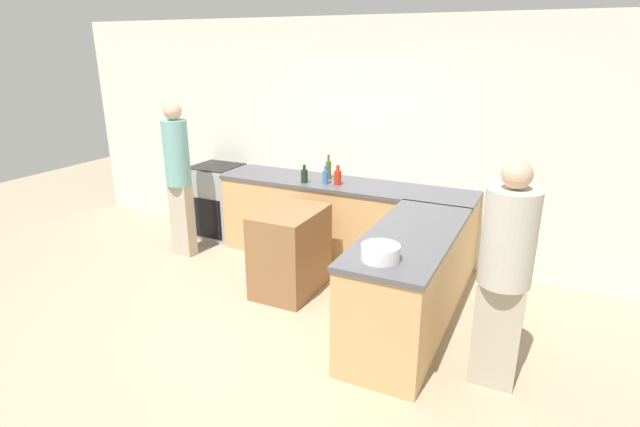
# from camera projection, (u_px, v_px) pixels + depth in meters

# --- Properties ---
(ground_plane) EXTENTS (14.00, 14.00, 0.00)m
(ground_plane) POSITION_uv_depth(u_px,v_px,m) (268.00, 327.00, 4.45)
(ground_plane) COLOR tan
(wall_back) EXTENTS (8.00, 0.06, 2.70)m
(wall_back) POSITION_uv_depth(u_px,v_px,m) (356.00, 140.00, 5.77)
(wall_back) COLOR silver
(wall_back) RESTS_ON ground_plane
(counter_back) EXTENTS (2.94, 0.68, 0.92)m
(counter_back) POSITION_uv_depth(u_px,v_px,m) (343.00, 221.00, 5.75)
(counter_back) COLOR tan
(counter_back) RESTS_ON ground_plane
(counter_peninsula) EXTENTS (0.69, 1.81, 0.92)m
(counter_peninsula) POSITION_uv_depth(u_px,v_px,m) (408.00, 283.00, 4.25)
(counter_peninsula) COLOR tan
(counter_peninsula) RESTS_ON ground_plane
(range_oven) EXTENTS (0.62, 0.62, 0.94)m
(range_oven) POSITION_uv_depth(u_px,v_px,m) (218.00, 201.00, 6.50)
(range_oven) COLOR #99999E
(range_oven) RESTS_ON ground_plane
(island_table) EXTENTS (0.55, 0.80, 0.85)m
(island_table) POSITION_uv_depth(u_px,v_px,m) (290.00, 251.00, 5.01)
(island_table) COLOR brown
(island_table) RESTS_ON ground_plane
(mixing_bowl) EXTENTS (0.28, 0.28, 0.11)m
(mixing_bowl) POSITION_uv_depth(u_px,v_px,m) (380.00, 252.00, 3.58)
(mixing_bowl) COLOR white
(mixing_bowl) RESTS_ON counter_peninsula
(hot_sauce_bottle) EXTENTS (0.08, 0.08, 0.22)m
(hot_sauce_bottle) POSITION_uv_depth(u_px,v_px,m) (338.00, 177.00, 5.51)
(hot_sauce_bottle) COLOR red
(hot_sauce_bottle) RESTS_ON counter_back
(wine_bottle_dark) EXTENTS (0.08, 0.08, 0.20)m
(wine_bottle_dark) POSITION_uv_depth(u_px,v_px,m) (304.00, 176.00, 5.59)
(wine_bottle_dark) COLOR black
(wine_bottle_dark) RESTS_ON counter_back
(olive_oil_bottle) EXTENTS (0.06, 0.06, 0.28)m
(olive_oil_bottle) POSITION_uv_depth(u_px,v_px,m) (328.00, 169.00, 5.73)
(olive_oil_bottle) COLOR #475B1E
(olive_oil_bottle) RESTS_ON counter_back
(water_bottle_blue) EXTENTS (0.06, 0.06, 0.21)m
(water_bottle_blue) POSITION_uv_depth(u_px,v_px,m) (325.00, 177.00, 5.54)
(water_bottle_blue) COLOR #386BB7
(water_bottle_blue) RESTS_ON counter_back
(person_by_range) EXTENTS (0.28, 0.28, 1.81)m
(person_by_range) POSITION_uv_depth(u_px,v_px,m) (178.00, 173.00, 5.71)
(person_by_range) COLOR #ADA38E
(person_by_range) RESTS_ON ground_plane
(person_at_peninsula) EXTENTS (0.36, 0.36, 1.69)m
(person_at_peninsula) POSITION_uv_depth(u_px,v_px,m) (505.00, 270.00, 3.45)
(person_at_peninsula) COLOR #ADA38E
(person_at_peninsula) RESTS_ON ground_plane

